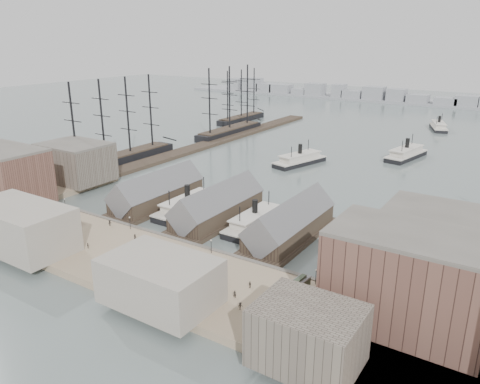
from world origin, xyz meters
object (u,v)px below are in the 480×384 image
Objects in this scene: horse_cart_center at (140,247)px; ferry_docked_west at (188,205)px; horse_cart_left at (55,212)px; horse_cart_right at (219,281)px; tram at (296,289)px.

ferry_docked_west is at bearing 36.52° from horse_cart_center.
horse_cart_left is at bearing 103.21° from horse_cart_center.
ferry_docked_west is at bearing -48.88° from horse_cart_left.
horse_cart_center is (41.72, -4.19, -0.05)m from horse_cart_left.
ferry_docked_west is 5.75× the size of horse_cart_center.
horse_cart_left is at bearing 60.12° from horse_cart_right.
tram is 45.96m from horse_cart_center.
horse_cart_right is (39.06, -36.69, 0.43)m from ferry_docked_west.
horse_cart_right is at bearing -160.48° from tram.
horse_cart_center is (-45.93, -1.39, -0.96)m from tram.
horse_cart_center is 28.68m from horse_cart_right.
horse_cart_left is 70.61m from horse_cart_right.
ferry_docked_west is at bearing 23.00° from horse_cart_right.
tram reaches higher than horse_cart_left.
horse_cart_left is 0.96× the size of horse_cart_center.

